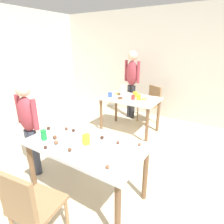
% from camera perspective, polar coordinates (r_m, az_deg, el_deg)
% --- Properties ---
extents(ground_plane, '(6.40, 6.40, 0.00)m').
position_cam_1_polar(ground_plane, '(2.61, -6.61, -23.97)').
color(ground_plane, beige).
extents(wall_back, '(6.40, 0.10, 2.60)m').
position_cam_1_polar(wall_back, '(4.81, 17.71, 13.21)').
color(wall_back, beige).
rests_on(wall_back, ground_plane).
extents(dining_table_near, '(1.35, 0.77, 0.75)m').
position_cam_1_polar(dining_table_near, '(2.23, -7.78, -11.32)').
color(dining_table_near, silver).
rests_on(dining_table_near, ground_plane).
extents(dining_table_far, '(1.17, 0.74, 0.75)m').
position_cam_1_polar(dining_table_far, '(3.94, 5.48, 2.88)').
color(dining_table_far, silver).
rests_on(dining_table_far, ground_plane).
extents(chair_near_table, '(0.45, 0.45, 0.87)m').
position_cam_1_polar(chair_near_table, '(1.95, -23.56, -24.52)').
color(chair_near_table, olive).
rests_on(chair_near_table, ground_plane).
extents(chair_far_table, '(0.54, 0.54, 0.87)m').
position_cam_1_polar(chair_far_table, '(4.54, 11.71, 2.97)').
color(chair_far_table, olive).
rests_on(chair_far_table, ground_plane).
extents(person_girl_near, '(0.45, 0.22, 1.35)m').
position_cam_1_polar(person_girl_near, '(2.79, -24.05, -3.05)').
color(person_girl_near, '#383D4C').
rests_on(person_girl_near, ground_plane).
extents(person_adult_far, '(0.45, 0.27, 1.65)m').
position_cam_1_polar(person_adult_far, '(4.63, 6.03, 10.05)').
color(person_adult_far, '#28282D').
rests_on(person_adult_far, ground_plane).
extents(mixing_bowl, '(0.16, 0.16, 0.06)m').
position_cam_1_polar(mixing_bowl, '(2.29, -8.27, -6.81)').
color(mixing_bowl, white).
rests_on(mixing_bowl, dining_table_near).
extents(soda_can, '(0.07, 0.07, 0.12)m').
position_cam_1_polar(soda_can, '(2.34, -20.00, -6.57)').
color(soda_can, '#198438').
rests_on(soda_can, dining_table_near).
extents(fork_near, '(0.17, 0.02, 0.01)m').
position_cam_1_polar(fork_near, '(2.27, -13.72, -8.31)').
color(fork_near, silver).
rests_on(fork_near, dining_table_near).
extents(cup_near_0, '(0.09, 0.09, 0.12)m').
position_cam_1_polar(cup_near_0, '(2.13, -7.82, -8.22)').
color(cup_near_0, yellow).
rests_on(cup_near_0, dining_table_near).
extents(cake_ball_0, '(0.04, 0.04, 0.04)m').
position_cam_1_polar(cake_ball_0, '(2.45, -11.65, -5.44)').
color(cake_ball_0, '#3D2319').
rests_on(cake_ball_0, dining_table_near).
extents(cake_ball_1, '(0.05, 0.05, 0.05)m').
position_cam_1_polar(cake_ball_1, '(2.23, -3.03, -7.72)').
color(cake_ball_1, '#3D2319').
rests_on(cake_ball_1, dining_table_near).
extents(cake_ball_2, '(0.04, 0.04, 0.04)m').
position_cam_1_polar(cake_ball_2, '(1.76, -1.37, -16.29)').
color(cake_ball_2, brown).
rests_on(cake_ball_2, dining_table_near).
extents(cake_ball_3, '(0.04, 0.04, 0.04)m').
position_cam_1_polar(cake_ball_3, '(2.04, -12.70, -11.05)').
color(cake_ball_3, brown).
rests_on(cake_ball_3, dining_table_near).
extents(cake_ball_4, '(0.04, 0.04, 0.04)m').
position_cam_1_polar(cake_ball_4, '(2.16, -19.57, -10.04)').
color(cake_ball_4, '#3D2319').
rests_on(cake_ball_4, dining_table_near).
extents(cake_ball_5, '(0.04, 0.04, 0.04)m').
position_cam_1_polar(cake_ball_5, '(2.51, -13.72, -4.92)').
color(cake_ball_5, brown).
rests_on(cake_ball_5, dining_table_near).
extents(cake_ball_6, '(0.04, 0.04, 0.04)m').
position_cam_1_polar(cake_ball_6, '(2.12, 8.36, -9.68)').
color(cake_ball_6, brown).
rests_on(cake_ball_6, dining_table_near).
extents(cake_ball_7, '(0.05, 0.05, 0.05)m').
position_cam_1_polar(cake_ball_7, '(2.21, -16.60, -8.81)').
color(cake_ball_7, brown).
rests_on(cake_ball_7, dining_table_near).
extents(cake_ball_8, '(0.05, 0.05, 0.05)m').
position_cam_1_polar(cake_ball_8, '(2.58, -18.74, -4.71)').
color(cake_ball_8, '#3D2319').
rests_on(cake_ball_8, dining_table_near).
extents(cake_ball_9, '(0.04, 0.04, 0.04)m').
position_cam_1_polar(cake_ball_9, '(2.13, 1.85, -9.24)').
color(cake_ball_9, brown).
rests_on(cake_ball_9, dining_table_near).
extents(cake_ball_10, '(0.05, 0.05, 0.05)m').
position_cam_1_polar(cake_ball_10, '(2.32, -16.94, -7.34)').
color(cake_ball_10, brown).
rests_on(cake_ball_10, dining_table_near).
extents(pitcher_far, '(0.12, 0.12, 0.23)m').
position_cam_1_polar(pitcher_far, '(3.99, 3.42, 6.46)').
color(pitcher_far, white).
rests_on(pitcher_far, dining_table_far).
extents(cup_far_0, '(0.07, 0.07, 0.09)m').
position_cam_1_polar(cup_far_0, '(3.77, 6.41, 4.47)').
color(cup_far_0, red).
rests_on(cup_far_0, dining_table_far).
extents(cup_far_1, '(0.09, 0.09, 0.11)m').
position_cam_1_polar(cup_far_1, '(3.94, 7.00, 5.28)').
color(cup_far_1, yellow).
rests_on(cup_far_1, dining_table_far).
extents(cup_far_2, '(0.09, 0.09, 0.10)m').
position_cam_1_polar(cup_far_2, '(3.93, -0.57, 5.27)').
color(cup_far_2, '#3351B2').
rests_on(cup_far_2, dining_table_far).
extents(cup_far_3, '(0.08, 0.08, 0.10)m').
position_cam_1_polar(cup_far_3, '(3.75, 8.18, 4.37)').
color(cup_far_3, yellow).
rests_on(cup_far_3, dining_table_far).
extents(donut_far_0, '(0.12, 0.12, 0.03)m').
position_cam_1_polar(donut_far_0, '(3.79, 9.88, 3.92)').
color(donut_far_0, gold).
rests_on(donut_far_0, dining_table_far).
extents(donut_far_1, '(0.11, 0.11, 0.03)m').
position_cam_1_polar(donut_far_1, '(3.80, 2.53, 4.24)').
color(donut_far_1, brown).
rests_on(donut_far_1, dining_table_far).
extents(donut_far_2, '(0.12, 0.12, 0.03)m').
position_cam_1_polar(donut_far_2, '(3.88, 1.05, 4.60)').
color(donut_far_2, white).
rests_on(donut_far_2, dining_table_far).
extents(donut_far_3, '(0.12, 0.12, 0.04)m').
position_cam_1_polar(donut_far_3, '(4.15, 1.71, 5.65)').
color(donut_far_3, gold).
rests_on(donut_far_3, dining_table_far).
extents(donut_far_4, '(0.13, 0.13, 0.04)m').
position_cam_1_polar(donut_far_4, '(4.09, 7.62, 5.28)').
color(donut_far_4, gold).
rests_on(donut_far_4, dining_table_far).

